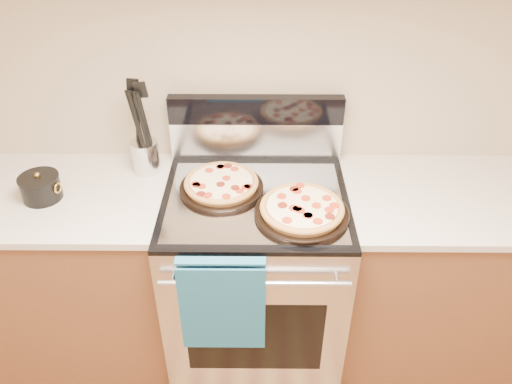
{
  "coord_description": "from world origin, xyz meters",
  "views": [
    {
      "loc": [
        0.01,
        -0.01,
        2.11
      ],
      "look_at": [
        0.0,
        1.55,
        1.01
      ],
      "focal_mm": 35.0,
      "sensor_mm": 36.0,
      "label": 1
    }
  ],
  "objects_px": {
    "pepperoni_pizza_back": "(221,185)",
    "pepperoni_pizza_front": "(302,210)",
    "range_body": "(255,279)",
    "utensil_crock": "(146,157)",
    "saucepan": "(41,188)"
  },
  "relations": [
    {
      "from": "pepperoni_pizza_front",
      "to": "pepperoni_pizza_back",
      "type": "bearing_deg",
      "value": 151.75
    },
    {
      "from": "range_body",
      "to": "pepperoni_pizza_back",
      "type": "height_order",
      "value": "pepperoni_pizza_back"
    },
    {
      "from": "range_body",
      "to": "pepperoni_pizza_front",
      "type": "relative_size",
      "value": 2.49
    },
    {
      "from": "range_body",
      "to": "saucepan",
      "type": "xyz_separation_m",
      "value": [
        -0.87,
        -0.0,
        0.51
      ]
    },
    {
      "from": "pepperoni_pizza_front",
      "to": "saucepan",
      "type": "relative_size",
      "value": 2.32
    },
    {
      "from": "range_body",
      "to": "pepperoni_pizza_back",
      "type": "bearing_deg",
      "value": 163.24
    },
    {
      "from": "pepperoni_pizza_back",
      "to": "saucepan",
      "type": "relative_size",
      "value": 2.2
    },
    {
      "from": "range_body",
      "to": "pepperoni_pizza_back",
      "type": "distance_m",
      "value": 0.52
    },
    {
      "from": "pepperoni_pizza_front",
      "to": "utensil_crock",
      "type": "xyz_separation_m",
      "value": [
        -0.66,
        0.34,
        0.03
      ]
    },
    {
      "from": "utensil_crock",
      "to": "saucepan",
      "type": "height_order",
      "value": "utensil_crock"
    },
    {
      "from": "pepperoni_pizza_back",
      "to": "utensil_crock",
      "type": "height_order",
      "value": "utensil_crock"
    },
    {
      "from": "pepperoni_pizza_back",
      "to": "pepperoni_pizza_front",
      "type": "bearing_deg",
      "value": -28.25
    },
    {
      "from": "utensil_crock",
      "to": "range_body",
      "type": "bearing_deg",
      "value": -23.29
    },
    {
      "from": "pepperoni_pizza_back",
      "to": "saucepan",
      "type": "xyz_separation_m",
      "value": [
        -0.73,
        -0.05,
        0.01
      ]
    },
    {
      "from": "utensil_crock",
      "to": "saucepan",
      "type": "xyz_separation_m",
      "value": [
        -0.39,
        -0.21,
        -0.03
      ]
    }
  ]
}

